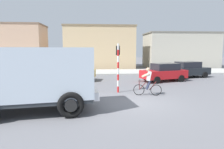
{
  "coord_description": "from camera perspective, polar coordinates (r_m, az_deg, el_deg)",
  "views": [
    {
      "loc": [
        -2.04,
        -10.13,
        2.82
      ],
      "look_at": [
        -1.04,
        2.5,
        1.2
      ],
      "focal_mm": 31.57,
      "sensor_mm": 36.0,
      "label": 1
    }
  ],
  "objects": [
    {
      "name": "ground_plane",
      "position": [
        10.71,
        6.67,
        -8.03
      ],
      "size": [
        120.0,
        120.0,
        0.0
      ],
      "primitive_type": "plane",
      "color": "slate"
    },
    {
      "name": "sidewalk_far",
      "position": [
        24.12,
        0.35,
        0.76
      ],
      "size": [
        80.0,
        5.0,
        0.16
      ],
      "primitive_type": "cube",
      "color": "#ADADA8",
      "rests_on": "ground"
    },
    {
      "name": "truck_foreground",
      "position": [
        9.47,
        -21.87,
        -0.23
      ],
      "size": [
        5.74,
        3.45,
        2.9
      ],
      "color": "silver",
      "rests_on": "ground"
    },
    {
      "name": "cyclist",
      "position": [
        12.25,
        10.34,
        -2.02
      ],
      "size": [
        1.71,
        0.55,
        1.72
      ],
      "color": "black",
      "rests_on": "ground"
    },
    {
      "name": "traffic_light_pole",
      "position": [
        12.87,
        1.76,
        3.93
      ],
      "size": [
        0.24,
        0.43,
        3.2
      ],
      "color": "red",
      "rests_on": "ground"
    },
    {
      "name": "car_red_near",
      "position": [
        18.06,
        14.82,
        0.67
      ],
      "size": [
        4.32,
        2.76,
        1.6
      ],
      "color": "red",
      "rests_on": "ground"
    },
    {
      "name": "car_white_mid",
      "position": [
        21.36,
        21.33,
        1.4
      ],
      "size": [
        4.29,
        2.62,
        1.6
      ],
      "color": "#1E2328",
      "rests_on": "ground"
    },
    {
      "name": "car_far_side",
      "position": [
        18.15,
        -11.58,
        0.8
      ],
      "size": [
        4.24,
        2.41,
        1.6
      ],
      "color": "gold",
      "rests_on": "ground"
    },
    {
      "name": "building_corner_left",
      "position": [
        31.63,
        -26.35,
        7.17
      ],
      "size": [
        8.42,
        5.11,
        6.33
      ],
      "color": "tan",
      "rests_on": "ground"
    },
    {
      "name": "building_mid_block",
      "position": [
        31.16,
        -3.61,
        7.81
      ],
      "size": [
        10.29,
        7.72,
        6.23
      ],
      "color": "#D1B284",
      "rests_on": "ground"
    },
    {
      "name": "building_corner_right",
      "position": [
        33.16,
        19.02,
        6.68
      ],
      "size": [
        10.86,
        5.59,
        5.4
      ],
      "color": "#B2AD9E",
      "rests_on": "ground"
    }
  ]
}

